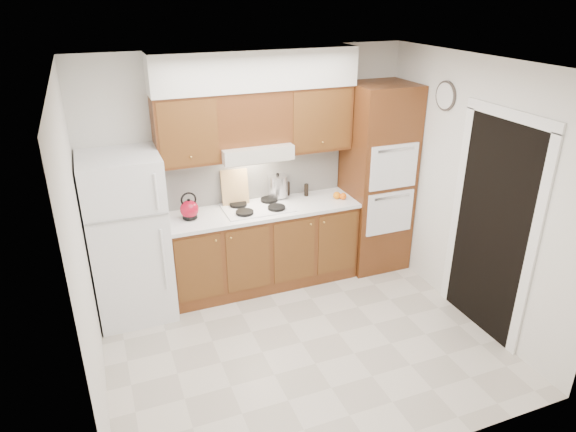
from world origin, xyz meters
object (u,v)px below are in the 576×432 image
(kettle, at_px, (189,209))
(stock_pot, at_px, (278,186))
(oven_cabinet, at_px, (377,179))
(fridge, at_px, (129,238))

(kettle, relative_size, stock_pot, 0.82)
(oven_cabinet, bearing_deg, kettle, 179.36)
(stock_pot, bearing_deg, kettle, -169.06)
(fridge, height_order, oven_cabinet, oven_cabinet)
(kettle, distance_m, stock_pot, 1.07)
(fridge, xyz_separation_m, oven_cabinet, (2.85, 0.03, 0.24))
(oven_cabinet, relative_size, stock_pot, 9.31)
(fridge, height_order, kettle, fridge)
(oven_cabinet, xyz_separation_m, kettle, (-2.21, 0.02, -0.05))
(fridge, xyz_separation_m, kettle, (0.64, 0.06, 0.19))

